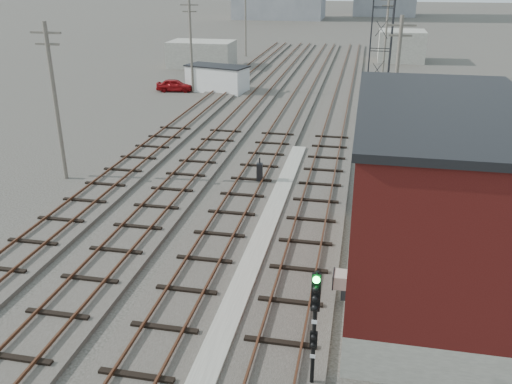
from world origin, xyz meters
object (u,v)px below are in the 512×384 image
(car_red, at_px, (175,85))
(car_grey, at_px, (206,72))
(car_silver, at_px, (209,84))
(site_trailer, at_px, (217,79))
(signal_mast, at_px, (314,323))
(switch_stand, at_px, (260,172))

(car_red, distance_m, car_grey, 7.28)
(car_grey, bearing_deg, car_silver, -136.63)
(site_trailer, bearing_deg, car_grey, 131.57)
(car_silver, height_order, car_grey, car_grey)
(signal_mast, relative_size, car_red, 1.07)
(car_red, xyz_separation_m, car_grey, (1.15, 7.19, 0.09))
(car_red, bearing_deg, car_silver, -74.24)
(car_silver, bearing_deg, car_grey, 19.20)
(switch_stand, distance_m, car_red, 27.12)
(signal_mast, height_order, car_grey, signal_mast)
(signal_mast, xyz_separation_m, car_grey, (-16.96, 46.77, -1.61))
(signal_mast, relative_size, switch_stand, 2.71)
(signal_mast, bearing_deg, switch_stand, 106.35)
(signal_mast, relative_size, car_grey, 0.80)
(switch_stand, relative_size, car_silver, 0.38)
(signal_mast, relative_size, site_trailer, 0.58)
(car_silver, distance_m, car_grey, 6.15)
(signal_mast, relative_size, car_silver, 1.02)
(signal_mast, height_order, switch_stand, signal_mast)
(switch_stand, xyz_separation_m, car_grey, (-12.26, 30.75, 0.03))
(signal_mast, xyz_separation_m, site_trailer, (-13.82, 40.29, -0.99))
(car_grey, bearing_deg, car_red, -165.40)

